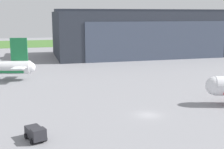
# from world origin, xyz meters

# --- Properties ---
(ground_plane) EXTENTS (440.00, 440.00, 0.00)m
(ground_plane) POSITION_xyz_m (0.00, 0.00, 0.00)
(ground_plane) COLOR gray
(grass_field_strip) EXTENTS (440.00, 56.00, 0.08)m
(grass_field_strip) POSITION_xyz_m (0.00, 165.43, 0.04)
(grass_field_strip) COLOR #467531
(grass_field_strip) RESTS_ON ground_plane
(maintenance_hangar) EXTENTS (85.46, 38.47, 22.23)m
(maintenance_hangar) POSITION_xyz_m (32.18, 88.60, 10.65)
(maintenance_hangar) COLOR #2D333D
(maintenance_hangar) RESTS_ON ground_plane
(stair_truck) EXTENTS (3.62, 4.84, 2.28)m
(stair_truck) POSITION_xyz_m (-21.94, -7.13, 1.23)
(stair_truck) COLOR #28282D
(stair_truck) RESTS_ON ground_plane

